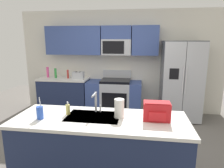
% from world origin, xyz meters
% --- Properties ---
extents(ground_plane, '(9.00, 9.00, 0.00)m').
position_xyz_m(ground_plane, '(0.00, 0.00, 0.00)').
color(ground_plane, '#66605B').
rests_on(ground_plane, ground).
extents(kitchen_wall_unit, '(5.20, 0.43, 2.60)m').
position_xyz_m(kitchen_wall_unit, '(-0.14, 2.08, 1.47)').
color(kitchen_wall_unit, silver).
rests_on(kitchen_wall_unit, ground).
extents(back_counter, '(1.28, 0.63, 0.90)m').
position_xyz_m(back_counter, '(-1.43, 1.80, 0.45)').
color(back_counter, '#1E2A4D').
rests_on(back_counter, ground).
extents(range_oven, '(1.36, 0.61, 1.10)m').
position_xyz_m(range_oven, '(-0.10, 1.80, 0.44)').
color(range_oven, '#B7BABF').
rests_on(range_oven, ground).
extents(refrigerator, '(0.90, 0.76, 1.85)m').
position_xyz_m(refrigerator, '(1.49, 1.73, 0.93)').
color(refrigerator, '#4C4F54').
rests_on(refrigerator, ground).
extents(island_counter, '(2.19, 0.81, 0.90)m').
position_xyz_m(island_counter, '(0.05, -0.72, 0.45)').
color(island_counter, '#1E2A4D').
rests_on(island_counter, ground).
extents(toaster, '(0.28, 0.16, 0.18)m').
position_xyz_m(toaster, '(-1.01, 1.75, 0.99)').
color(toaster, '#B7BABF').
rests_on(toaster, back_counter).
extents(pepper_mill, '(0.05, 0.05, 0.22)m').
position_xyz_m(pepper_mill, '(-1.30, 1.80, 1.01)').
color(pepper_mill, '#B2332D').
rests_on(pepper_mill, back_counter).
extents(bottle_green, '(0.06, 0.06, 0.25)m').
position_xyz_m(bottle_green, '(-1.64, 1.82, 1.02)').
color(bottle_green, green).
rests_on(bottle_green, back_counter).
extents(bottle_pink, '(0.06, 0.06, 0.27)m').
position_xyz_m(bottle_pink, '(-1.87, 1.85, 1.04)').
color(bottle_pink, '#EA4C93').
rests_on(bottle_pink, back_counter).
extents(sink_faucet, '(0.08, 0.21, 0.28)m').
position_xyz_m(sink_faucet, '(-0.04, -0.53, 1.07)').
color(sink_faucet, '#B7BABF').
rests_on(sink_faucet, island_counter).
extents(drink_cup_blue, '(0.08, 0.08, 0.28)m').
position_xyz_m(drink_cup_blue, '(-0.68, -0.85, 0.98)').
color(drink_cup_blue, blue).
rests_on(drink_cup_blue, island_counter).
extents(soap_dispenser, '(0.06, 0.06, 0.17)m').
position_xyz_m(soap_dispenser, '(-0.39, -0.65, 0.97)').
color(soap_dispenser, '#D8CC66').
rests_on(soap_dispenser, island_counter).
extents(paper_towel_roll, '(0.12, 0.12, 0.24)m').
position_xyz_m(paper_towel_roll, '(0.29, -0.66, 1.02)').
color(paper_towel_roll, white).
rests_on(paper_towel_roll, island_counter).
extents(backpack, '(0.32, 0.22, 0.23)m').
position_xyz_m(backpack, '(0.75, -0.67, 1.02)').
color(backpack, red).
rests_on(backpack, island_counter).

